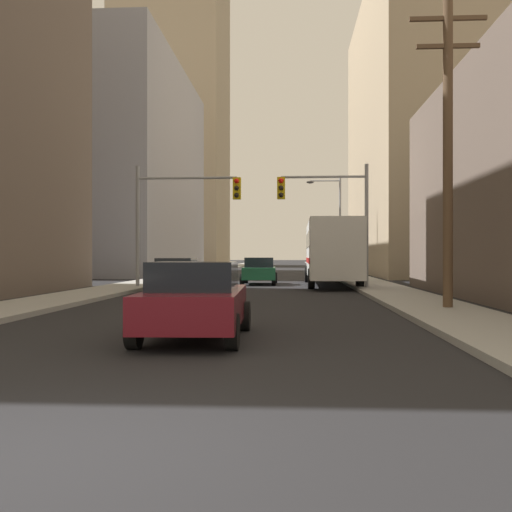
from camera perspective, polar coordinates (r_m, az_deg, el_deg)
ground_plane at (r=5.30m, az=-19.66°, el=-18.04°), size 400.00×400.00×0.00m
sidewalk_left at (r=55.26m, az=-5.06°, el=-1.56°), size 2.57×160.00×0.15m
sidewalk_right at (r=54.82m, az=7.92°, el=-1.58°), size 2.57×160.00×0.15m
city_bus at (r=32.25m, az=7.25°, el=0.57°), size 2.67×11.53×3.40m
sedan_maroon at (r=11.67m, az=-5.88°, el=-4.23°), size 1.95×4.25×1.52m
sedan_beige at (r=26.89m, az=-7.64°, el=-1.80°), size 1.95×4.23×1.52m
sedan_green at (r=33.39m, az=0.32°, el=-1.43°), size 1.95×4.26×1.52m
traffic_signal_near_left at (r=28.97m, az=-7.05°, el=4.94°), size 5.14×0.44×6.00m
traffic_signal_near_right at (r=28.53m, az=6.87°, el=4.94°), size 4.35×0.44×6.00m
utility_pole_right at (r=18.20m, az=18.02°, el=10.08°), size 2.20×0.28×9.08m
street_lamp_right at (r=45.21m, az=7.58°, el=3.77°), size 2.63×0.32×7.50m
building_left_mid_office at (r=57.65m, az=-17.26°, el=7.81°), size 20.47×26.28×18.83m
building_left_far_tower at (r=98.15m, az=-8.00°, el=17.92°), size 16.03×18.21×63.48m
building_right_mid_block at (r=56.87m, az=20.89°, el=10.97°), size 20.69×27.88×24.80m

